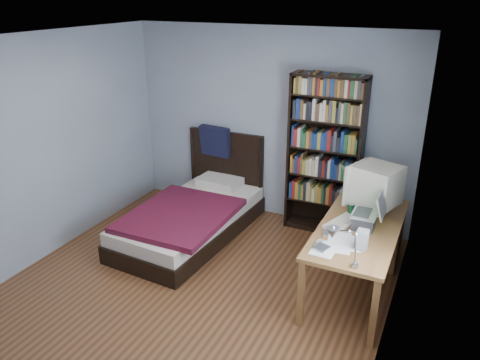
{
  "coord_description": "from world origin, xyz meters",
  "views": [
    {
      "loc": [
        2.19,
        -3.41,
        2.9
      ],
      "look_at": [
        0.24,
        0.71,
        1.03
      ],
      "focal_mm": 35.0,
      "sensor_mm": 36.0,
      "label": 1
    }
  ],
  "objects_px": {
    "speaker": "(362,240)",
    "soda_can": "(351,210)",
    "crt_monitor": "(375,185)",
    "bed": "(193,215)",
    "desk": "(366,233)",
    "desk_lamp": "(337,236)",
    "laptop": "(366,218)",
    "bookshelf": "(325,156)",
    "keyboard": "(342,223)"
  },
  "relations": [
    {
      "from": "speaker",
      "to": "bed",
      "type": "distance_m",
      "value": 2.42
    },
    {
      "from": "speaker",
      "to": "bed",
      "type": "xyz_separation_m",
      "value": [
        -2.22,
        0.78,
        -0.57
      ]
    },
    {
      "from": "crt_monitor",
      "to": "soda_can",
      "type": "bearing_deg",
      "value": -130.25
    },
    {
      "from": "bed",
      "to": "speaker",
      "type": "bearing_deg",
      "value": -19.22
    },
    {
      "from": "desk",
      "to": "desk_lamp",
      "type": "bearing_deg",
      "value": -89.52
    },
    {
      "from": "keyboard",
      "to": "desk_lamp",
      "type": "bearing_deg",
      "value": -60.18
    },
    {
      "from": "bed",
      "to": "crt_monitor",
      "type": "bearing_deg",
      "value": 2.03
    },
    {
      "from": "crt_monitor",
      "to": "bookshelf",
      "type": "distance_m",
      "value": 1.04
    },
    {
      "from": "keyboard",
      "to": "speaker",
      "type": "xyz_separation_m",
      "value": [
        0.27,
        -0.41,
        0.08
      ]
    },
    {
      "from": "desk_lamp",
      "to": "soda_can",
      "type": "height_order",
      "value": "desk_lamp"
    },
    {
      "from": "desk",
      "to": "desk_lamp",
      "type": "xyz_separation_m",
      "value": [
        0.01,
        -1.55,
        0.74
      ]
    },
    {
      "from": "desk_lamp",
      "to": "bookshelf",
      "type": "height_order",
      "value": "bookshelf"
    },
    {
      "from": "laptop",
      "to": "bookshelf",
      "type": "distance_m",
      "value": 1.38
    },
    {
      "from": "crt_monitor",
      "to": "keyboard",
      "type": "bearing_deg",
      "value": -115.36
    },
    {
      "from": "bookshelf",
      "to": "desk_lamp",
      "type": "bearing_deg",
      "value": -72.31
    },
    {
      "from": "speaker",
      "to": "soda_can",
      "type": "distance_m",
      "value": 0.69
    },
    {
      "from": "bed",
      "to": "bookshelf",
      "type": "bearing_deg",
      "value": 29.61
    },
    {
      "from": "keyboard",
      "to": "soda_can",
      "type": "xyz_separation_m",
      "value": [
        0.03,
        0.23,
        0.05
      ]
    },
    {
      "from": "laptop",
      "to": "bookshelf",
      "type": "bearing_deg",
      "value": 123.16
    },
    {
      "from": "crt_monitor",
      "to": "soda_can",
      "type": "height_order",
      "value": "crt_monitor"
    },
    {
      "from": "laptop",
      "to": "speaker",
      "type": "relative_size",
      "value": 1.97
    },
    {
      "from": "speaker",
      "to": "laptop",
      "type": "bearing_deg",
      "value": 97.8
    },
    {
      "from": "desk",
      "to": "soda_can",
      "type": "distance_m",
      "value": 0.48
    },
    {
      "from": "keyboard",
      "to": "bookshelf",
      "type": "distance_m",
      "value": 1.31
    },
    {
      "from": "desk_lamp",
      "to": "bookshelf",
      "type": "relative_size",
      "value": 0.27
    },
    {
      "from": "desk_lamp",
      "to": "bookshelf",
      "type": "xyz_separation_m",
      "value": [
        -0.71,
        2.22,
        -0.16
      ]
    },
    {
      "from": "bed",
      "to": "desk_lamp",
      "type": "bearing_deg",
      "value": -33.53
    },
    {
      "from": "laptop",
      "to": "soda_can",
      "type": "relative_size",
      "value": 2.97
    },
    {
      "from": "laptop",
      "to": "desk_lamp",
      "type": "relative_size",
      "value": 0.71
    },
    {
      "from": "laptop",
      "to": "bookshelf",
      "type": "xyz_separation_m",
      "value": [
        -0.75,
        1.15,
        0.16
      ]
    },
    {
      "from": "crt_monitor",
      "to": "soda_can",
      "type": "relative_size",
      "value": 4.42
    },
    {
      "from": "crt_monitor",
      "to": "keyboard",
      "type": "height_order",
      "value": "crt_monitor"
    },
    {
      "from": "bookshelf",
      "to": "bed",
      "type": "height_order",
      "value": "bookshelf"
    },
    {
      "from": "desk",
      "to": "desk_lamp",
      "type": "relative_size",
      "value": 3.11
    },
    {
      "from": "desk",
      "to": "keyboard",
      "type": "height_order",
      "value": "keyboard"
    },
    {
      "from": "soda_can",
      "to": "laptop",
      "type": "bearing_deg",
      "value": -47.18
    },
    {
      "from": "desk",
      "to": "laptop",
      "type": "xyz_separation_m",
      "value": [
        0.05,
        -0.47,
        0.42
      ]
    },
    {
      "from": "desk_lamp",
      "to": "crt_monitor",
      "type": "bearing_deg",
      "value": 89.01
    },
    {
      "from": "laptop",
      "to": "speaker",
      "type": "distance_m",
      "value": 0.44
    },
    {
      "from": "crt_monitor",
      "to": "bed",
      "type": "bearing_deg",
      "value": -177.97
    },
    {
      "from": "desk_lamp",
      "to": "speaker",
      "type": "relative_size",
      "value": 2.78
    },
    {
      "from": "bookshelf",
      "to": "keyboard",
      "type": "bearing_deg",
      "value": -65.82
    },
    {
      "from": "keyboard",
      "to": "desk",
      "type": "bearing_deg",
      "value": 91.05
    },
    {
      "from": "desk",
      "to": "crt_monitor",
      "type": "height_order",
      "value": "crt_monitor"
    },
    {
      "from": "laptop",
      "to": "desk_lamp",
      "type": "bearing_deg",
      "value": -92.18
    },
    {
      "from": "keyboard",
      "to": "bookshelf",
      "type": "bearing_deg",
      "value": 134.13
    },
    {
      "from": "desk",
      "to": "keyboard",
      "type": "distance_m",
      "value": 0.62
    },
    {
      "from": "desk",
      "to": "keyboard",
      "type": "xyz_separation_m",
      "value": [
        -0.17,
        -0.5,
        0.33
      ]
    },
    {
      "from": "desk_lamp",
      "to": "keyboard",
      "type": "relative_size",
      "value": 1.22
    },
    {
      "from": "desk",
      "to": "speaker",
      "type": "xyz_separation_m",
      "value": [
        0.1,
        -0.91,
        0.41
      ]
    }
  ]
}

